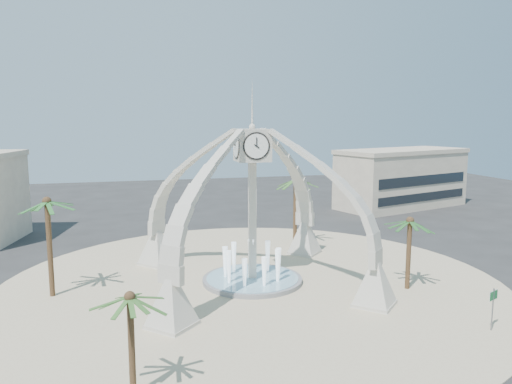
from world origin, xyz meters
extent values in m
plane|color=#282828|center=(0.00, 0.00, 0.00)|extent=(140.00, 140.00, 0.00)
cylinder|color=#BEB08D|center=(0.00, 0.00, 0.03)|extent=(40.00, 40.00, 0.06)
cube|color=#BAB3A6|center=(0.00, 0.00, 4.90)|extent=(0.55, 0.55, 9.80)
cube|color=#BAB3A6|center=(0.00, 0.00, 11.05)|extent=(2.50, 2.50, 2.50)
cone|color=#BAB3A6|center=(0.00, 0.00, 14.30)|extent=(0.20, 0.20, 4.00)
cylinder|color=white|center=(0.00, -1.29, 11.05)|extent=(1.84, 0.04, 1.84)
pyramid|color=#BAB3A6|center=(7.07, 7.07, 1.60)|extent=(3.80, 3.80, 3.20)
pyramid|color=#BAB3A6|center=(-7.07, 7.07, 1.60)|extent=(3.80, 3.80, 3.20)
pyramid|color=#BAB3A6|center=(-7.07, -7.07, 1.60)|extent=(3.80, 3.80, 3.20)
pyramid|color=#BAB3A6|center=(7.07, -7.07, 1.60)|extent=(3.80, 3.80, 3.20)
cylinder|color=gray|center=(0.00, 0.00, 0.20)|extent=(8.00, 8.00, 0.40)
cylinder|color=#83B0C3|center=(0.00, 0.00, 0.42)|extent=(7.40, 7.40, 0.04)
cone|color=white|center=(0.00, 0.00, 2.02)|extent=(0.60, 0.60, 3.20)
cube|color=beige|center=(30.00, 28.00, 4.00)|extent=(21.49, 13.79, 8.00)
cube|color=beige|center=(30.00, 28.00, 8.30)|extent=(21.87, 14.17, 0.60)
cylinder|color=brown|center=(11.21, -4.56, 2.76)|extent=(0.36, 0.36, 5.53)
cylinder|color=brown|center=(-15.15, 0.73, 3.65)|extent=(0.39, 0.39, 7.30)
cylinder|color=brown|center=(7.16, 10.22, 3.54)|extent=(0.41, 0.41, 7.07)
cylinder|color=brown|center=(-9.60, -14.67, 2.54)|extent=(0.32, 0.32, 5.08)
cylinder|color=slate|center=(12.07, -12.75, 1.38)|extent=(0.09, 0.09, 2.77)
cube|color=#196632|center=(12.07, -12.75, 2.32)|extent=(0.88, 0.43, 0.55)
cube|color=white|center=(12.07, -12.75, 2.32)|extent=(0.94, 0.44, 0.63)
camera|label=1|loc=(-9.57, -37.45, 13.14)|focal=35.00mm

